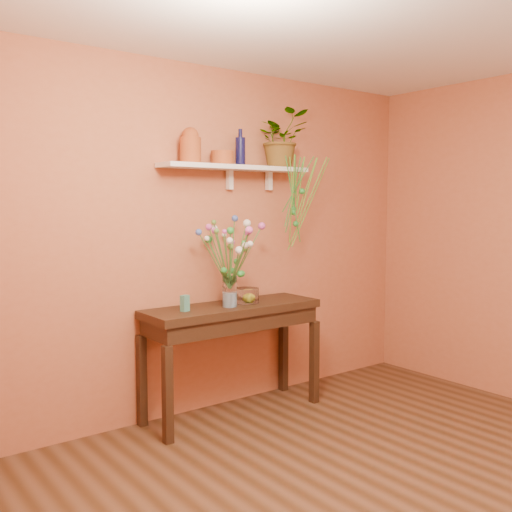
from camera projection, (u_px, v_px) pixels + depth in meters
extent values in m
plane|color=brown|center=(425.00, 501.00, 3.20)|extent=(4.00, 4.00, 0.00)
cube|color=#B86945|center=(222.00, 240.00, 4.67)|extent=(4.00, 0.04, 2.70)
cube|color=#B86945|center=(53.00, 294.00, 1.88)|extent=(0.04, 4.00, 2.70)
cube|color=#351F13|center=(233.00, 309.00, 4.47)|extent=(1.42, 0.46, 0.06)
cube|color=#351F13|center=(233.00, 320.00, 4.48)|extent=(1.36, 0.42, 0.12)
cube|color=#351F13|center=(168.00, 395.00, 3.95)|extent=(0.06, 0.06, 0.68)
cube|color=#351F13|center=(314.00, 362.00, 4.77)|extent=(0.06, 0.06, 0.68)
cube|color=#351F13|center=(142.00, 381.00, 4.26)|extent=(0.06, 0.06, 0.68)
cube|color=#351F13|center=(283.00, 352.00, 5.08)|extent=(0.06, 0.06, 0.68)
cube|color=white|center=(236.00, 168.00, 4.54)|extent=(1.30, 0.24, 0.04)
cube|color=white|center=(230.00, 180.00, 4.62)|extent=(0.04, 0.05, 0.15)
cube|color=white|center=(269.00, 181.00, 4.86)|extent=(0.04, 0.05, 0.15)
cylinder|color=#9B431B|center=(190.00, 150.00, 4.28)|extent=(0.20, 0.20, 0.19)
sphere|color=#9B431B|center=(190.00, 136.00, 4.27)|extent=(0.13, 0.13, 0.13)
cylinder|color=#9B431B|center=(222.00, 158.00, 4.47)|extent=(0.21, 0.21, 0.11)
cylinder|color=#0E0F38|center=(240.00, 152.00, 4.58)|extent=(0.10, 0.10, 0.22)
cylinder|color=#0E0F38|center=(240.00, 133.00, 4.56)|extent=(0.04, 0.04, 0.07)
imported|color=#2A822E|center=(281.00, 139.00, 4.79)|extent=(0.50, 0.46, 0.47)
cylinder|color=#2A822E|center=(295.00, 195.00, 4.76)|extent=(0.13, 0.09, 0.62)
cylinder|color=#4FA12A|center=(308.00, 189.00, 4.79)|extent=(0.15, 0.08, 0.52)
cylinder|color=#4FA12A|center=(296.00, 181.00, 4.74)|extent=(0.07, 0.05, 0.40)
cylinder|color=#2A822E|center=(293.00, 192.00, 4.75)|extent=(0.15, 0.03, 0.57)
cylinder|color=#4FA12A|center=(292.00, 185.00, 4.75)|extent=(0.09, 0.04, 0.45)
cylinder|color=#4FA12A|center=(307.00, 204.00, 4.80)|extent=(0.23, 0.23, 0.77)
cylinder|color=#2A822E|center=(298.00, 185.00, 4.73)|extent=(0.17, 0.21, 0.45)
cylinder|color=#4FA12A|center=(307.00, 187.00, 4.82)|extent=(0.17, 0.06, 0.48)
cylinder|color=#4FA12A|center=(292.00, 200.00, 4.63)|extent=(0.15, 0.23, 0.70)
cylinder|color=#2A822E|center=(295.00, 186.00, 4.68)|extent=(0.16, 0.19, 0.48)
cylinder|color=#4FA12A|center=(300.00, 184.00, 4.75)|extent=(0.03, 0.12, 0.44)
cylinder|color=#4FA12A|center=(311.00, 202.00, 4.83)|extent=(0.31, 0.13, 0.74)
cylinder|color=#2A822E|center=(293.00, 200.00, 4.71)|extent=(0.21, 0.06, 0.70)
sphere|color=#2A822E|center=(302.00, 191.00, 4.74)|extent=(0.05, 0.05, 0.05)
sphere|color=#2A822E|center=(296.00, 224.00, 4.79)|extent=(0.05, 0.05, 0.05)
sphere|color=#2A822E|center=(293.00, 212.00, 4.75)|extent=(0.05, 0.05, 0.05)
sphere|color=#2A822E|center=(293.00, 209.00, 4.79)|extent=(0.05, 0.05, 0.05)
cylinder|color=white|center=(230.00, 292.00, 4.37)|extent=(0.11, 0.11, 0.23)
cylinder|color=silver|center=(230.00, 299.00, 4.38)|extent=(0.10, 0.10, 0.11)
cylinder|color=#386B28|center=(239.00, 260.00, 4.21)|extent=(0.06, 0.33, 0.46)
sphere|color=#B94499|center=(249.00, 230.00, 4.04)|extent=(0.06, 0.06, 0.06)
cylinder|color=#386B28|center=(237.00, 267.00, 4.29)|extent=(0.02, 0.19, 0.34)
sphere|color=white|center=(245.00, 245.00, 4.21)|extent=(0.05, 0.05, 0.05)
cylinder|color=#386B28|center=(237.00, 266.00, 4.34)|extent=(0.07, 0.10, 0.35)
sphere|color=#2A822E|center=(244.00, 243.00, 4.30)|extent=(0.04, 0.04, 0.04)
cylinder|color=#386B28|center=(240.00, 266.00, 4.33)|extent=(0.09, 0.15, 0.34)
sphere|color=white|center=(250.00, 244.00, 4.28)|extent=(0.05, 0.05, 0.05)
cylinder|color=#386B28|center=(237.00, 269.00, 4.36)|extent=(0.09, 0.08, 0.30)
sphere|color=olive|center=(244.00, 249.00, 4.34)|extent=(0.04, 0.04, 0.04)
cylinder|color=#386B28|center=(246.00, 257.00, 4.43)|extent=(0.29, 0.03, 0.47)
sphere|color=#B94499|center=(262.00, 226.00, 4.48)|extent=(0.06, 0.06, 0.06)
cylinder|color=#386B28|center=(239.00, 260.00, 4.43)|extent=(0.21, 0.06, 0.41)
sphere|color=#B94499|center=(247.00, 233.00, 4.50)|extent=(0.05, 0.05, 0.05)
cylinder|color=#386B28|center=(238.00, 255.00, 4.42)|extent=(0.19, 0.04, 0.49)
sphere|color=white|center=(247.00, 223.00, 4.46)|extent=(0.06, 0.06, 0.06)
cylinder|color=#386B28|center=(232.00, 253.00, 4.44)|extent=(0.15, 0.14, 0.52)
sphere|color=#405AB2|center=(235.00, 218.00, 4.52)|extent=(0.05, 0.05, 0.05)
cylinder|color=#386B28|center=(230.00, 267.00, 4.40)|extent=(0.06, 0.07, 0.31)
sphere|color=olive|center=(230.00, 247.00, 4.43)|extent=(0.05, 0.05, 0.05)
cylinder|color=#386B28|center=(231.00, 265.00, 4.47)|extent=(0.14, 0.19, 0.34)
sphere|color=#B94499|center=(232.00, 242.00, 4.56)|extent=(0.05, 0.05, 0.05)
cylinder|color=#386B28|center=(227.00, 261.00, 4.49)|extent=(0.12, 0.27, 0.40)
sphere|color=white|center=(224.00, 235.00, 4.61)|extent=(0.04, 0.04, 0.04)
cylinder|color=#386B28|center=(219.00, 263.00, 4.42)|extent=(0.05, 0.22, 0.37)
sphere|color=#2A822E|center=(208.00, 239.00, 4.48)|extent=(0.06, 0.06, 0.06)
cylinder|color=#386B28|center=(222.00, 258.00, 4.41)|extent=(0.03, 0.18, 0.45)
sphere|color=white|center=(214.00, 229.00, 4.45)|extent=(0.06, 0.06, 0.06)
cylinder|color=#386B28|center=(222.00, 255.00, 4.38)|extent=(0.06, 0.14, 0.50)
sphere|color=olive|center=(214.00, 222.00, 4.39)|extent=(0.04, 0.04, 0.04)
cylinder|color=#386B28|center=(222.00, 259.00, 4.37)|extent=(0.07, 0.11, 0.44)
sphere|color=#B94499|center=(215.00, 231.00, 4.37)|extent=(0.05, 0.05, 0.05)
cylinder|color=#386B28|center=(219.00, 258.00, 4.33)|extent=(0.15, 0.07, 0.47)
sphere|color=#B94499|center=(209.00, 227.00, 4.29)|extent=(0.05, 0.05, 0.05)
cylinder|color=#386B28|center=(218.00, 263.00, 4.34)|extent=(0.16, 0.09, 0.38)
sphere|color=white|center=(207.00, 238.00, 4.31)|extent=(0.04, 0.04, 0.04)
cylinder|color=#386B28|center=(214.00, 261.00, 4.30)|extent=(0.24, 0.07, 0.43)
sphere|color=#405AB2|center=(198.00, 232.00, 4.23)|extent=(0.05, 0.05, 0.05)
cylinder|color=#386B28|center=(223.00, 260.00, 4.31)|extent=(0.12, 0.01, 0.44)
sphere|color=olive|center=(216.00, 231.00, 4.26)|extent=(0.04, 0.04, 0.04)
cylinder|color=#386B28|center=(227.00, 260.00, 4.27)|extent=(0.13, 0.12, 0.44)
sphere|color=#B94499|center=(224.00, 231.00, 4.17)|extent=(0.04, 0.04, 0.04)
cylinder|color=#386B28|center=(230.00, 265.00, 4.27)|extent=(0.10, 0.15, 0.38)
sphere|color=white|center=(230.00, 241.00, 4.17)|extent=(0.05, 0.05, 0.05)
cylinder|color=#386B28|center=(230.00, 260.00, 4.28)|extent=(0.08, 0.13, 0.44)
sphere|color=#2A822E|center=(230.00, 231.00, 4.19)|extent=(0.05, 0.05, 0.05)
cylinder|color=#386B28|center=(234.00, 270.00, 4.31)|extent=(0.01, 0.13, 0.30)
sphere|color=white|center=(239.00, 250.00, 4.24)|extent=(0.06, 0.06, 0.06)
sphere|color=#2A822E|center=(237.00, 262.00, 4.47)|extent=(0.05, 0.05, 0.05)
sphere|color=#2A822E|center=(224.00, 270.00, 4.30)|extent=(0.05, 0.05, 0.05)
sphere|color=#2A822E|center=(242.00, 274.00, 4.33)|extent=(0.05, 0.05, 0.05)
sphere|color=#2A822E|center=(240.00, 274.00, 4.30)|extent=(0.05, 0.05, 0.05)
sphere|color=#2A822E|center=(227.00, 276.00, 4.46)|extent=(0.05, 0.05, 0.05)
sphere|color=#2A822E|center=(232.00, 271.00, 4.49)|extent=(0.05, 0.05, 0.05)
cylinder|color=white|center=(246.00, 296.00, 4.54)|extent=(0.19, 0.19, 0.12)
cylinder|color=white|center=(246.00, 302.00, 4.55)|extent=(0.19, 0.19, 0.01)
sphere|color=yellow|center=(248.00, 298.00, 4.53)|extent=(0.08, 0.08, 0.08)
cube|color=#2F6181|center=(185.00, 303.00, 4.19)|extent=(0.07, 0.06, 0.12)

